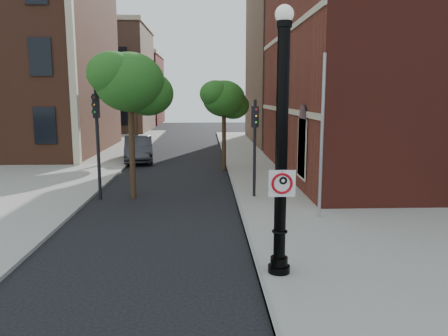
{
  "coord_description": "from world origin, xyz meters",
  "views": [
    {
      "loc": [
        0.79,
        -9.56,
        4.29
      ],
      "look_at": [
        1.28,
        2.0,
        2.36
      ],
      "focal_mm": 35.0,
      "sensor_mm": 36.0,
      "label": 1
    }
  ],
  "objects_px": {
    "lamppost": "(281,158)",
    "traffic_signal_left": "(97,124)",
    "traffic_signal_right": "(255,133)",
    "no_parking_sign": "(282,183)",
    "parked_car": "(138,149)"
  },
  "relations": [
    {
      "from": "lamppost",
      "to": "traffic_signal_left",
      "type": "bearing_deg",
      "value": 127.01
    },
    {
      "from": "traffic_signal_left",
      "to": "traffic_signal_right",
      "type": "bearing_deg",
      "value": -14.61
    },
    {
      "from": "no_parking_sign",
      "to": "traffic_signal_right",
      "type": "xyz_separation_m",
      "value": [
        0.29,
        8.12,
        0.45
      ]
    },
    {
      "from": "lamppost",
      "to": "no_parking_sign",
      "type": "bearing_deg",
      "value": -89.2
    },
    {
      "from": "no_parking_sign",
      "to": "parked_car",
      "type": "height_order",
      "value": "no_parking_sign"
    },
    {
      "from": "lamppost",
      "to": "traffic_signal_left",
      "type": "height_order",
      "value": "lamppost"
    },
    {
      "from": "no_parking_sign",
      "to": "traffic_signal_left",
      "type": "height_order",
      "value": "traffic_signal_left"
    },
    {
      "from": "lamppost",
      "to": "no_parking_sign",
      "type": "distance_m",
      "value": 0.58
    },
    {
      "from": "lamppost",
      "to": "parked_car",
      "type": "bearing_deg",
      "value": 108.13
    },
    {
      "from": "lamppost",
      "to": "parked_car",
      "type": "relative_size",
      "value": 1.25
    },
    {
      "from": "parked_car",
      "to": "traffic_signal_right",
      "type": "bearing_deg",
      "value": -67.47
    },
    {
      "from": "parked_car",
      "to": "traffic_signal_left",
      "type": "bearing_deg",
      "value": -98.41
    },
    {
      "from": "traffic_signal_right",
      "to": "traffic_signal_left",
      "type": "bearing_deg",
      "value": -162.07
    },
    {
      "from": "traffic_signal_left",
      "to": "traffic_signal_right",
      "type": "relative_size",
      "value": 1.13
    },
    {
      "from": "lamppost",
      "to": "traffic_signal_right",
      "type": "xyz_separation_m",
      "value": [
        0.29,
        7.96,
        -0.11
      ]
    }
  ]
}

